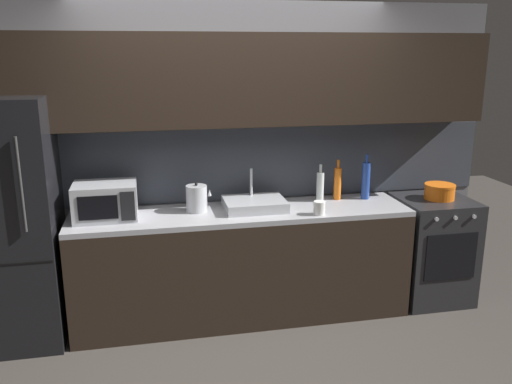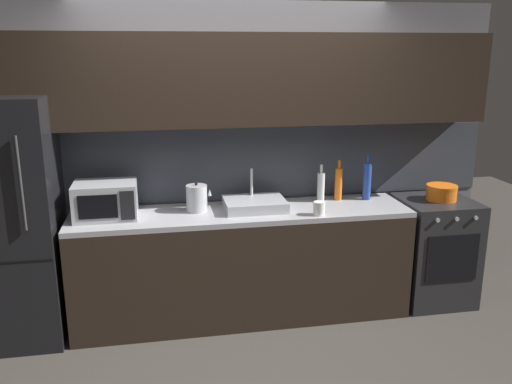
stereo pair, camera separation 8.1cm
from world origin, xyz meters
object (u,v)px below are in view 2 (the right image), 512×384
object	(u,v)px
microwave	(106,200)
wine_bottle_clear	(321,187)
mug_white	(319,208)
oven_range	(433,250)
wine_bottle_blue	(367,181)
wine_bottle_orange	(338,183)
refrigerator	(10,222)
kettle	(197,198)
cooking_pot	(441,192)

from	to	relation	value
microwave	wine_bottle_clear	world-z (taller)	wine_bottle_clear
microwave	wine_bottle_clear	size ratio (longest dim) A/B	1.47
wine_bottle_clear	mug_white	distance (m)	0.39
oven_range	microwave	xyz separation A→B (m)	(-2.70, 0.02, 0.58)
wine_bottle_blue	wine_bottle_clear	distance (m)	0.40
oven_range	wine_bottle_orange	distance (m)	1.03
refrigerator	wine_bottle_orange	bearing A→B (deg)	3.79
wine_bottle_clear	wine_bottle_blue	bearing A→B (deg)	-0.86
oven_range	wine_bottle_orange	xyz separation A→B (m)	(-0.82, 0.17, 0.59)
oven_range	kettle	xyz separation A→B (m)	(-2.02, 0.06, 0.55)
oven_range	microwave	world-z (taller)	microwave
wine_bottle_clear	mug_white	bearing A→B (deg)	-108.97
microwave	wine_bottle_clear	bearing A→B (deg)	4.19
refrigerator	mug_white	distance (m)	2.28
wine_bottle_clear	cooking_pot	bearing A→B (deg)	-8.11
refrigerator	microwave	size ratio (longest dim) A/B	3.96
wine_bottle_clear	mug_white	xyz separation A→B (m)	(-0.12, -0.36, -0.07)
oven_range	cooking_pot	distance (m)	0.51
kettle	mug_white	world-z (taller)	kettle
kettle	mug_white	distance (m)	0.95
oven_range	wine_bottle_clear	bearing A→B (deg)	171.58
refrigerator	oven_range	world-z (taller)	refrigerator
oven_range	wine_bottle_clear	world-z (taller)	wine_bottle_clear
oven_range	mug_white	xyz separation A→B (m)	(-1.11, -0.22, 0.50)
refrigerator	wine_bottle_blue	distance (m)	2.80
refrigerator	wine_bottle_blue	world-z (taller)	refrigerator
kettle	wine_bottle_orange	bearing A→B (deg)	5.12
kettle	cooking_pot	distance (m)	2.04
wine_bottle_blue	cooking_pot	world-z (taller)	wine_bottle_blue
microwave	wine_bottle_blue	size ratio (longest dim) A/B	1.21
mug_white	kettle	bearing A→B (deg)	162.88
kettle	mug_white	bearing A→B (deg)	-17.12
refrigerator	mug_white	size ratio (longest dim) A/B	17.29
refrigerator	wine_bottle_orange	distance (m)	2.57
mug_white	cooking_pot	distance (m)	1.16
refrigerator	microwave	xyz separation A→B (m)	(0.68, 0.02, 0.12)
wine_bottle_orange	mug_white	distance (m)	0.49
wine_bottle_orange	cooking_pot	xyz separation A→B (m)	(0.85, -0.17, -0.08)
mug_white	wine_bottle_clear	bearing A→B (deg)	71.03
mug_white	wine_bottle_blue	bearing A→B (deg)	34.18
kettle	wine_bottle_clear	world-z (taller)	wine_bottle_clear
wine_bottle_blue	wine_bottle_orange	bearing A→B (deg)	172.50
wine_bottle_blue	mug_white	distance (m)	0.64
refrigerator	mug_white	xyz separation A→B (m)	(2.27, -0.22, 0.04)
wine_bottle_clear	cooking_pot	size ratio (longest dim) A/B	1.23
refrigerator	wine_bottle_blue	bearing A→B (deg)	2.83
wine_bottle_orange	cooking_pot	size ratio (longest dim) A/B	1.34
refrigerator	oven_range	bearing A→B (deg)	-0.02
wine_bottle_blue	wine_bottle_clear	size ratio (longest dim) A/B	1.22
microwave	kettle	bearing A→B (deg)	3.70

